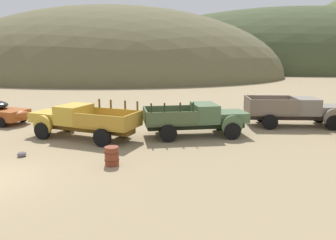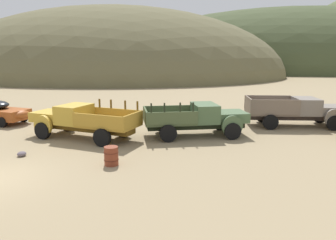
# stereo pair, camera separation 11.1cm
# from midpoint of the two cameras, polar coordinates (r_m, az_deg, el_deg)

# --- Properties ---
(hill_distant) EXTENTS (71.74, 53.94, 28.49)m
(hill_distant) POSITION_cam_midpoint_polar(r_m,az_deg,el_deg) (72.37, -9.88, 7.66)
(hill_distant) COLOR brown
(hill_distant) RESTS_ON ground
(hill_far_right) EXTENTS (112.67, 53.58, 34.04)m
(hill_far_right) POSITION_cam_midpoint_polar(r_m,az_deg,el_deg) (99.91, 21.14, 8.11)
(hill_far_right) COLOR #424C2D
(hill_far_right) RESTS_ON ground
(truck_faded_yellow) EXTENTS (6.80, 3.90, 2.16)m
(truck_faded_yellow) POSITION_cam_midpoint_polar(r_m,az_deg,el_deg) (19.44, -15.84, -0.06)
(truck_faded_yellow) COLOR brown
(truck_faded_yellow) RESTS_ON ground
(truck_weathered_green) EXTENTS (6.29, 3.63, 2.16)m
(truck_weathered_green) POSITION_cam_midpoint_polar(r_m,az_deg,el_deg) (19.27, 5.90, 0.22)
(truck_weathered_green) COLOR #232B1B
(truck_weathered_green) RESTS_ON ground
(truck_primer_gray) EXTENTS (6.53, 2.75, 1.91)m
(truck_primer_gray) POSITION_cam_midpoint_polar(r_m,az_deg,el_deg) (23.40, 22.22, 1.48)
(truck_primer_gray) COLOR #3D322D
(truck_primer_gray) RESTS_ON ground
(oil_drum_foreground) EXTENTS (0.65, 0.65, 0.82)m
(oil_drum_foreground) POSITION_cam_midpoint_polar(r_m,az_deg,el_deg) (14.45, -9.99, -6.20)
(oil_drum_foreground) COLOR brown
(oil_drum_foreground) RESTS_ON ground
(bush_front_right) EXTENTS (0.78, 0.71, 0.70)m
(bush_front_right) POSITION_cam_midpoint_polar(r_m,az_deg,el_deg) (21.31, -11.37, -1.09)
(bush_front_right) COLOR #4C8438
(bush_front_right) RESTS_ON ground
(bush_lone_scrub) EXTENTS (0.84, 0.86, 0.67)m
(bush_lone_scrub) POSITION_cam_midpoint_polar(r_m,az_deg,el_deg) (22.74, -19.68, -0.80)
(bush_lone_scrub) COLOR #5B8E42
(bush_lone_scrub) RESTS_ON ground
(rock_flat) EXTENTS (0.40, 0.44, 0.24)m
(rock_flat) POSITION_cam_midpoint_polar(r_m,az_deg,el_deg) (16.97, -24.30, -5.46)
(rock_flat) COLOR #62575E
(rock_flat) RESTS_ON ground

